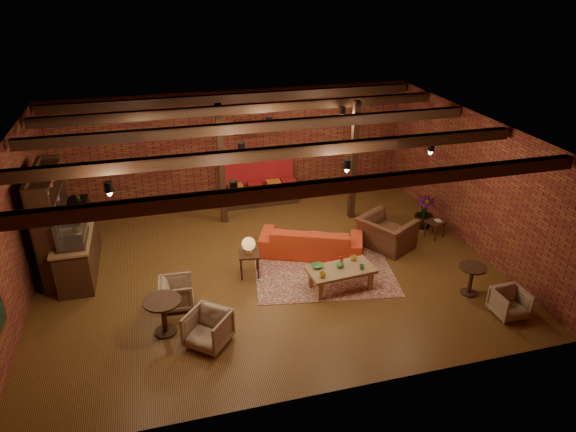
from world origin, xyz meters
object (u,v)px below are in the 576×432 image
object	(u,v)px
side_table_book	(435,223)
round_table_left	(163,311)
armchair_a	(176,292)
sofa	(311,240)
armchair_b	(208,327)
round_table_right	(471,276)
side_table_lamp	(249,247)
armchair_right	(387,228)
plant_tall	(428,182)
coffee_table	(340,271)
armchair_far	(510,302)

from	to	relation	value
side_table_book	round_table_left	bearing A→B (deg)	-162.83
armchair_a	sofa	bearing A→B (deg)	-64.62
armchair_a	armchair_b	distance (m)	1.41
round_table_right	side_table_lamp	bearing A→B (deg)	156.21
sofa	armchair_a	size ratio (longest dim) A/B	3.60
round_table_left	round_table_right	size ratio (longest dim) A/B	1.10
armchair_right	plant_tall	bearing A→B (deg)	-92.27
coffee_table	side_table_book	xyz separation A→B (m)	(3.11, 1.54, -0.02)
round_table_left	armchair_a	xyz separation A→B (m)	(0.27, 0.79, -0.16)
side_table_book	armchair_right	bearing A→B (deg)	-173.47
round_table_left	round_table_right	distance (m)	6.23
sofa	round_table_left	bearing A→B (deg)	53.64
armchair_a	side_table_book	bearing A→B (deg)	-75.60
sofa	armchair_a	xyz separation A→B (m)	(-3.24, -1.33, -0.02)
armchair_b	plant_tall	distance (m)	6.89
coffee_table	armchair_far	xyz separation A→B (m)	(2.88, -1.76, -0.12)
coffee_table	round_table_left	size ratio (longest dim) A/B	2.01
sofa	coffee_table	size ratio (longest dim) A/B	1.65
side_table_book	coffee_table	bearing A→B (deg)	-153.65
sofa	side_table_lamp	size ratio (longest dim) A/B	2.56
sofa	armchair_b	size ratio (longest dim) A/B	3.32
coffee_table	armchair_a	bearing A→B (deg)	175.95
sofa	side_table_lamp	xyz separation A→B (m)	(-1.61, -0.57, 0.37)
round_table_left	side_table_book	size ratio (longest dim) A/B	1.40
sofa	plant_tall	bearing A→B (deg)	-148.06
side_table_lamp	armchair_far	size ratio (longest dim) A/B	1.52
round_table_left	armchair_right	world-z (taller)	armchair_right
plant_tall	side_table_book	bearing A→B (deg)	-90.00
armchair_b	armchair_far	world-z (taller)	armchair_b
armchair_a	armchair_far	distance (m)	6.58
side_table_lamp	armchair_b	distance (m)	2.41
side_table_lamp	coffee_table	bearing A→B (deg)	-29.56
sofa	armchair_b	distance (m)	3.84
side_table_lamp	armchair_right	distance (m)	3.49
coffee_table	plant_tall	world-z (taller)	plant_tall
armchair_far	plant_tall	xyz separation A→B (m)	(0.23, 3.87, 0.99)
sofa	coffee_table	xyz separation A→B (m)	(0.15, -1.57, 0.07)
sofa	plant_tall	distance (m)	3.44
side_table_book	round_table_right	size ratio (longest dim) A/B	0.79
armchair_b	side_table_book	size ratio (longest dim) A/B	1.40
side_table_lamp	side_table_book	bearing A→B (deg)	6.37
coffee_table	armchair_b	distance (m)	3.12
sofa	armchair_a	bearing A→B (deg)	44.79
side_table_lamp	armchair_far	xyz separation A→B (m)	(4.63, -2.75, -0.41)
coffee_table	sofa	bearing A→B (deg)	95.57
round_table_left	round_table_right	world-z (taller)	round_table_left
armchair_a	side_table_book	xyz separation A→B (m)	(6.51, 1.30, 0.08)
side_table_lamp	plant_tall	world-z (taller)	plant_tall
armchair_b	round_table_right	bearing A→B (deg)	41.50
armchair_right	plant_tall	xyz separation A→B (m)	(1.41, 0.73, 0.78)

